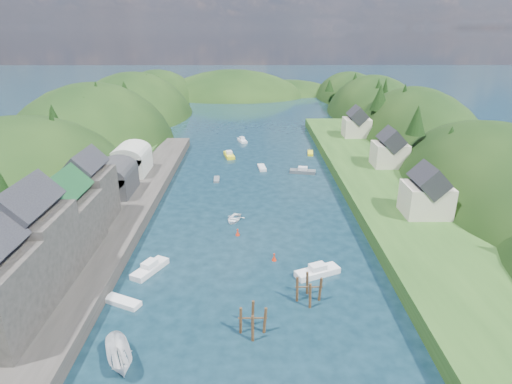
{
  "coord_description": "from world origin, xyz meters",
  "views": [
    {
      "loc": [
        -0.58,
        -40.73,
        30.4
      ],
      "look_at": [
        0.0,
        28.0,
        4.0
      ],
      "focal_mm": 30.0,
      "sensor_mm": 36.0,
      "label": 1
    }
  ],
  "objects_px": {
    "piling_cluster_near": "(253,323)",
    "piling_cluster_far": "(309,291)",
    "channel_buoy_far": "(238,232)",
    "channel_buoy_near": "(274,257)"
  },
  "relations": [
    {
      "from": "piling_cluster_far",
      "to": "channel_buoy_far",
      "type": "height_order",
      "value": "piling_cluster_far"
    },
    {
      "from": "channel_buoy_near",
      "to": "channel_buoy_far",
      "type": "height_order",
      "value": "same"
    },
    {
      "from": "piling_cluster_near",
      "to": "channel_buoy_far",
      "type": "distance_m",
      "value": 23.06
    },
    {
      "from": "piling_cluster_near",
      "to": "piling_cluster_far",
      "type": "xyz_separation_m",
      "value": [
        6.63,
        5.65,
        0.05
      ]
    },
    {
      "from": "piling_cluster_near",
      "to": "channel_buoy_far",
      "type": "relative_size",
      "value": 3.31
    },
    {
      "from": "piling_cluster_far",
      "to": "channel_buoy_near",
      "type": "height_order",
      "value": "piling_cluster_far"
    },
    {
      "from": "piling_cluster_near",
      "to": "channel_buoy_near",
      "type": "distance_m",
      "value": 15.42
    },
    {
      "from": "channel_buoy_near",
      "to": "channel_buoy_far",
      "type": "bearing_deg",
      "value": 124.42
    },
    {
      "from": "piling_cluster_near",
      "to": "channel_buoy_far",
      "type": "height_order",
      "value": "piling_cluster_near"
    },
    {
      "from": "piling_cluster_far",
      "to": "channel_buoy_far",
      "type": "distance_m",
      "value": 19.49
    }
  ]
}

